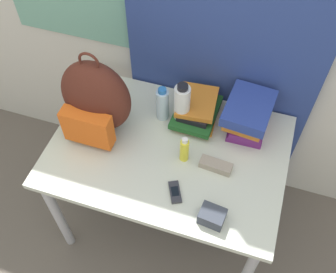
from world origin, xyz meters
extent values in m
cube|color=navy|center=(0.14, 0.81, 1.25)|extent=(0.96, 0.04, 2.50)
cube|color=beige|center=(0.00, 0.39, 0.72)|extent=(1.13, 0.78, 0.03)
cylinder|color=#B2B2B7|center=(-0.51, 0.06, 0.35)|extent=(0.05, 0.05, 0.70)
cylinder|color=#B2B2B7|center=(-0.51, 0.73, 0.35)|extent=(0.05, 0.05, 0.70)
cylinder|color=#B2B2B7|center=(0.51, 0.73, 0.35)|extent=(0.05, 0.05, 0.70)
ellipsoid|color=#512319|center=(-0.36, 0.43, 0.93)|extent=(0.34, 0.21, 0.40)
cube|color=#E05B19|center=(-0.36, 0.31, 0.85)|extent=(0.24, 0.07, 0.18)
torus|color=#512319|center=(-0.36, 0.43, 1.15)|extent=(0.10, 0.01, 0.10)
cube|color=orange|center=(0.08, 0.64, 0.74)|extent=(0.20, 0.25, 0.03)
cube|color=#1E5623|center=(0.07, 0.62, 0.77)|extent=(0.21, 0.28, 0.03)
cube|color=black|center=(0.07, 0.63, 0.80)|extent=(0.16, 0.23, 0.03)
cube|color=orange|center=(0.07, 0.64, 0.83)|extent=(0.20, 0.24, 0.03)
cube|color=#6B2370|center=(0.33, 0.64, 0.75)|extent=(0.18, 0.23, 0.03)
cube|color=#6B2370|center=(0.33, 0.63, 0.79)|extent=(0.17, 0.24, 0.04)
cube|color=orange|center=(0.32, 0.62, 0.83)|extent=(0.20, 0.24, 0.05)
cube|color=navy|center=(0.32, 0.63, 0.88)|extent=(0.23, 0.29, 0.06)
cylinder|color=silver|center=(-0.09, 0.58, 0.82)|extent=(0.06, 0.06, 0.18)
cylinder|color=#286BB7|center=(-0.09, 0.58, 0.92)|extent=(0.04, 0.04, 0.02)
cylinder|color=white|center=(0.01, 0.57, 0.85)|extent=(0.08, 0.08, 0.25)
cylinder|color=black|center=(0.01, 0.57, 0.99)|extent=(0.05, 0.05, 0.02)
cylinder|color=yellow|center=(0.09, 0.36, 0.80)|extent=(0.04, 0.04, 0.13)
cylinder|color=white|center=(0.09, 0.36, 0.87)|extent=(0.03, 0.03, 0.02)
cube|color=#2D2D33|center=(0.10, 0.17, 0.74)|extent=(0.09, 0.12, 0.02)
cube|color=black|center=(0.10, 0.17, 0.75)|extent=(0.05, 0.06, 0.00)
cube|color=gray|center=(0.24, 0.36, 0.75)|extent=(0.15, 0.07, 0.04)
cube|color=#383D47|center=(0.29, 0.10, 0.76)|extent=(0.11, 0.10, 0.06)
camera|label=1|loc=(0.33, -0.64, 2.27)|focal=42.00mm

